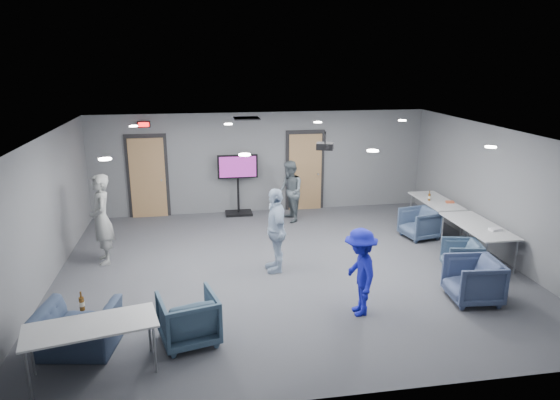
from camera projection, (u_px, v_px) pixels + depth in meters
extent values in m
plane|color=#35373D|center=(288.00, 268.00, 10.04)|extent=(9.00, 9.00, 0.00)
plane|color=white|center=(289.00, 134.00, 9.29)|extent=(9.00, 9.00, 0.00)
cube|color=slate|center=(261.00, 163.00, 13.46)|extent=(9.00, 0.02, 2.70)
cube|color=slate|center=(350.00, 298.00, 5.87)|extent=(9.00, 0.02, 2.70)
cube|color=slate|center=(42.00, 215.00, 8.95)|extent=(0.02, 8.00, 2.70)
cube|color=slate|center=(500.00, 194.00, 10.38)|extent=(0.02, 8.00, 2.70)
cube|color=black|center=(148.00, 177.00, 13.03)|extent=(1.06, 0.06, 2.24)
cube|color=#9D714C|center=(148.00, 178.00, 13.00)|extent=(0.90, 0.05, 2.10)
cylinder|color=gray|center=(162.00, 180.00, 13.02)|extent=(0.04, 0.10, 0.04)
cube|color=black|center=(305.00, 171.00, 13.69)|extent=(1.06, 0.06, 2.24)
cube|color=#9D714C|center=(305.00, 172.00, 13.67)|extent=(0.90, 0.05, 2.10)
cylinder|color=gray|center=(318.00, 174.00, 13.69)|extent=(0.04, 0.10, 0.04)
cube|color=black|center=(144.00, 124.00, 12.62)|extent=(0.32, 0.06, 0.16)
cube|color=#FF0C0C|center=(144.00, 125.00, 12.58)|extent=(0.26, 0.02, 0.11)
cube|color=black|center=(247.00, 118.00, 11.87)|extent=(0.60, 0.60, 0.03)
cylinder|color=white|center=(105.00, 159.00, 7.11)|extent=(0.18, 0.18, 0.02)
cylinder|color=white|center=(134.00, 126.00, 10.53)|extent=(0.18, 0.18, 0.02)
cylinder|color=white|center=(245.00, 155.00, 7.43)|extent=(0.18, 0.18, 0.02)
cylinder|color=white|center=(228.00, 124.00, 10.85)|extent=(0.18, 0.18, 0.02)
cylinder|color=white|center=(373.00, 151.00, 7.75)|extent=(0.18, 0.18, 0.02)
cylinder|color=white|center=(318.00, 122.00, 11.16)|extent=(0.18, 0.18, 0.02)
cylinder|color=white|center=(491.00, 147.00, 8.07)|extent=(0.18, 0.18, 0.02)
cylinder|color=white|center=(402.00, 120.00, 11.48)|extent=(0.18, 0.18, 0.02)
imported|color=gray|center=(102.00, 219.00, 10.09)|extent=(0.60, 0.77, 1.85)
imported|color=slate|center=(290.00, 192.00, 12.71)|extent=(0.71, 0.85, 1.57)
imported|color=#A7BCD7|center=(276.00, 230.00, 9.72)|extent=(0.45, 1.00, 1.68)
imported|color=#191EA5|center=(360.00, 272.00, 8.08)|extent=(0.58, 0.97, 1.47)
imported|color=#3B4B67|center=(420.00, 224.00, 11.63)|extent=(0.89, 0.87, 0.70)
imported|color=#3B5067|center=(461.00, 256.00, 9.82)|extent=(0.82, 0.80, 0.62)
imported|color=#3D4A6A|center=(473.00, 280.00, 8.60)|extent=(0.91, 0.89, 0.77)
imported|color=#3B5166|center=(188.00, 318.00, 7.35)|extent=(0.98, 1.00, 0.76)
imported|color=#334059|center=(78.00, 330.00, 7.11)|extent=(1.20, 1.09, 0.69)
cube|color=#BABCBF|center=(436.00, 201.00, 12.16)|extent=(0.71, 1.72, 0.03)
cylinder|color=gray|center=(411.00, 207.00, 12.96)|extent=(0.04, 0.04, 0.70)
cylinder|color=gray|center=(439.00, 226.00, 11.48)|extent=(0.04, 0.04, 0.70)
cylinder|color=gray|center=(431.00, 206.00, 13.04)|extent=(0.04, 0.04, 0.70)
cylinder|color=gray|center=(461.00, 224.00, 11.57)|extent=(0.04, 0.04, 0.70)
cube|color=#BABCBF|center=(478.00, 226.00, 10.36)|extent=(0.79, 1.91, 0.03)
cylinder|color=gray|center=(442.00, 229.00, 11.24)|extent=(0.04, 0.04, 0.70)
cylinder|color=gray|center=(485.00, 259.00, 9.58)|extent=(0.04, 0.04, 0.70)
cylinder|color=gray|center=(468.00, 228.00, 11.34)|extent=(0.04, 0.04, 0.70)
cylinder|color=gray|center=(515.00, 257.00, 9.68)|extent=(0.04, 0.04, 0.70)
cube|color=#BABCBF|center=(91.00, 326.00, 6.49)|extent=(1.79, 1.04, 0.03)
cylinder|color=gray|center=(149.00, 329.00, 7.10)|extent=(0.04, 0.04, 0.70)
cylinder|color=gray|center=(32.00, 352.00, 6.56)|extent=(0.04, 0.04, 0.70)
cylinder|color=gray|center=(155.00, 349.00, 6.62)|extent=(0.04, 0.04, 0.70)
cylinder|color=gray|center=(28.00, 375.00, 6.08)|extent=(0.04, 0.04, 0.70)
cylinder|color=#59360F|center=(82.00, 304.00, 6.84)|extent=(0.07, 0.07, 0.19)
cylinder|color=#59360F|center=(81.00, 295.00, 6.80)|extent=(0.03, 0.03, 0.09)
cylinder|color=beige|center=(82.00, 304.00, 6.84)|extent=(0.07, 0.07, 0.06)
cylinder|color=#59360F|center=(429.00, 197.00, 12.10)|extent=(0.06, 0.06, 0.17)
cylinder|color=#59360F|center=(430.00, 192.00, 12.07)|extent=(0.02, 0.02, 0.08)
cylinder|color=beige|center=(429.00, 197.00, 12.10)|extent=(0.06, 0.06, 0.06)
cube|color=#C25330|center=(450.00, 202.00, 11.93)|extent=(0.21, 0.16, 0.04)
cube|color=silver|center=(495.00, 229.00, 10.02)|extent=(0.24, 0.18, 0.05)
cube|color=black|center=(239.00, 213.00, 13.48)|extent=(0.71, 0.51, 0.06)
cylinder|color=black|center=(238.00, 191.00, 13.31)|extent=(0.06, 0.06, 1.22)
cube|color=black|center=(238.00, 167.00, 13.12)|extent=(1.06, 0.07, 0.63)
cube|color=#761A71|center=(238.00, 167.00, 13.08)|extent=(0.96, 0.01, 0.55)
cylinder|color=black|center=(325.00, 137.00, 9.76)|extent=(0.04, 0.04, 0.22)
cube|color=black|center=(325.00, 146.00, 9.81)|extent=(0.40, 0.38, 0.13)
cylinder|color=black|center=(327.00, 147.00, 9.67)|extent=(0.08, 0.06, 0.08)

